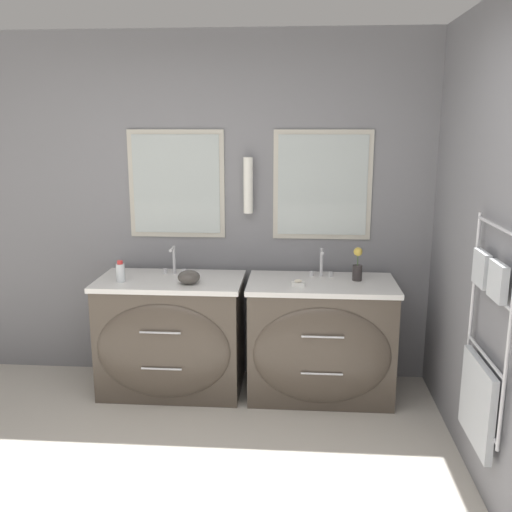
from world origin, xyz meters
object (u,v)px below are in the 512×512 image
object	(u,v)px
toiletry_bottle	(120,272)
flower_vase	(357,266)
vanity_right	(320,339)
vanity_left	(171,335)
amenity_bowl	(189,277)

from	to	relation	value
toiletry_bottle	flower_vase	distance (m)	1.67
vanity_right	toiletry_bottle	xyz separation A→B (m)	(-1.42, -0.06, 0.49)
flower_vase	vanity_left	bearing A→B (deg)	-175.80
vanity_right	toiletry_bottle	size ratio (longest dim) A/B	6.89
vanity_right	toiletry_bottle	bearing A→B (deg)	-177.63
amenity_bowl	flower_vase	distance (m)	1.19
vanity_left	vanity_right	bearing A→B (deg)	0.00
flower_vase	toiletry_bottle	bearing A→B (deg)	-174.63
toiletry_bottle	amenity_bowl	size ratio (longest dim) A/B	0.97
toiletry_bottle	flower_vase	world-z (taller)	flower_vase
toiletry_bottle	vanity_right	bearing A→B (deg)	2.37
amenity_bowl	flower_vase	bearing A→B (deg)	8.38
vanity_right	flower_vase	size ratio (longest dim) A/B	4.36
vanity_left	vanity_right	xyz separation A→B (m)	(1.09, 0.00, 0.00)
amenity_bowl	vanity_left	bearing A→B (deg)	154.88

